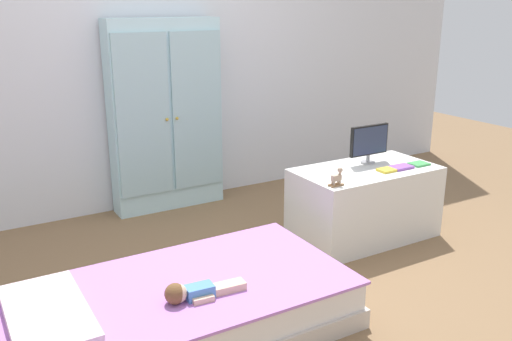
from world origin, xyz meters
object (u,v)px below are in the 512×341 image
at_px(tv_monitor, 369,141).
at_px(book_purple, 401,167).
at_px(wardrobe, 166,116).
at_px(rocking_horse_toy, 337,177).
at_px(book_yellow, 387,170).
at_px(book_green, 419,164).
at_px(tv_stand, 364,203).
at_px(bed, 183,309).
at_px(doll, 190,292).

xyz_separation_m(tv_monitor, book_purple, (0.11, -0.21, -0.15)).
height_order(wardrobe, rocking_horse_toy, wardrobe).
height_order(rocking_horse_toy, book_purple, rocking_horse_toy).
bearing_deg(tv_monitor, book_yellow, -95.62).
distance_m(tv_monitor, book_green, 0.37).
bearing_deg(tv_stand, bed, -163.80).
relative_size(tv_stand, book_purple, 6.27).
bearing_deg(book_green, book_yellow, 180.00).
bearing_deg(doll, rocking_horse_toy, 19.17).
distance_m(wardrobe, book_green, 1.89).
relative_size(rocking_horse_toy, book_green, 0.90).
distance_m(doll, tv_stand, 1.66).
bearing_deg(book_purple, wardrobe, 129.39).
distance_m(tv_stand, book_green, 0.46).
distance_m(bed, rocking_horse_toy, 1.24).
bearing_deg(bed, tv_monitor, 18.23).
distance_m(wardrobe, tv_monitor, 1.54).
xyz_separation_m(tv_monitor, book_yellow, (-0.02, -0.21, -0.15)).
distance_m(bed, tv_monitor, 1.79).
bearing_deg(wardrobe, tv_stand, -53.51).
bearing_deg(book_purple, doll, -164.97).
xyz_separation_m(doll, rocking_horse_toy, (1.16, 0.40, 0.25)).
bearing_deg(wardrobe, bed, -109.87).
xyz_separation_m(bed, book_yellow, (1.61, 0.33, 0.38)).
height_order(book_yellow, book_green, book_yellow).
relative_size(tv_monitor, book_green, 2.51).
height_order(wardrobe, tv_stand, wardrobe).
bearing_deg(tv_stand, book_yellow, -58.67).
height_order(doll, tv_monitor, tv_monitor).
relative_size(wardrobe, book_purple, 9.47).
distance_m(tv_stand, book_purple, 0.35).
distance_m(book_yellow, book_green, 0.29).
relative_size(wardrobe, book_yellow, 12.66).
bearing_deg(book_green, book_purple, 180.00).
xyz_separation_m(bed, book_purple, (1.74, 0.33, 0.38)).
bearing_deg(doll, book_green, 13.78).
height_order(wardrobe, book_purple, wardrobe).
distance_m(tv_monitor, book_purple, 0.28).
relative_size(bed, rocking_horse_toy, 14.41).
bearing_deg(book_yellow, tv_stand, 121.33).
height_order(bed, book_green, book_green).
relative_size(tv_monitor, book_yellow, 2.73).
xyz_separation_m(rocking_horse_toy, book_purple, (0.60, 0.07, -0.04)).
distance_m(rocking_horse_toy, book_purple, 0.60).
height_order(bed, tv_stand, tv_stand).
height_order(book_purple, book_green, book_purple).
bearing_deg(tv_stand, tv_monitor, 44.13).
relative_size(rocking_horse_toy, book_purple, 0.74).
xyz_separation_m(bed, wardrobe, (0.61, 1.70, 0.60)).
bearing_deg(bed, tv_stand, 16.20).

